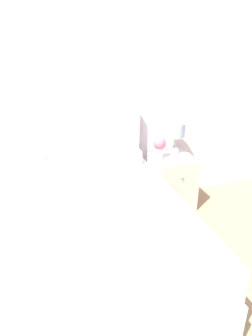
{
  "coord_description": "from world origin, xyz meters",
  "views": [
    {
      "loc": [
        -0.2,
        -3.09,
        1.95
      ],
      "look_at": [
        0.64,
        -0.55,
        0.7
      ],
      "focal_mm": 35.0,
      "sensor_mm": 36.0,
      "label": 1
    }
  ],
  "objects_px": {
    "flower_vase": "(160,146)",
    "table_lamp": "(175,132)",
    "bed": "(65,238)",
    "nightstand": "(172,182)",
    "alarm_clock": "(184,157)"
  },
  "relations": [
    {
      "from": "flower_vase",
      "to": "bed",
      "type": "bearing_deg",
      "value": -146.75
    },
    {
      "from": "bed",
      "to": "flower_vase",
      "type": "distance_m",
      "value": 1.39
    },
    {
      "from": "bed",
      "to": "flower_vase",
      "type": "height_order",
      "value": "bed"
    },
    {
      "from": "bed",
      "to": "table_lamp",
      "type": "relative_size",
      "value": 5.58
    },
    {
      "from": "table_lamp",
      "to": "alarm_clock",
      "type": "height_order",
      "value": "table_lamp"
    },
    {
      "from": "flower_vase",
      "to": "table_lamp",
      "type": "bearing_deg",
      "value": 14.8
    },
    {
      "from": "flower_vase",
      "to": "alarm_clock",
      "type": "xyz_separation_m",
      "value": [
        0.23,
        -0.11,
        -0.1
      ]
    },
    {
      "from": "bed",
      "to": "nightstand",
      "type": "bearing_deg",
      "value": 28.87
    },
    {
      "from": "nightstand",
      "to": "alarm_clock",
      "type": "bearing_deg",
      "value": -46.85
    },
    {
      "from": "nightstand",
      "to": "alarm_clock",
      "type": "height_order",
      "value": "alarm_clock"
    },
    {
      "from": "bed",
      "to": "nightstand",
      "type": "height_order",
      "value": "bed"
    },
    {
      "from": "table_lamp",
      "to": "flower_vase",
      "type": "relative_size",
      "value": 1.53
    },
    {
      "from": "bed",
      "to": "alarm_clock",
      "type": "height_order",
      "value": "bed"
    },
    {
      "from": "nightstand",
      "to": "flower_vase",
      "type": "xyz_separation_m",
      "value": [
        -0.15,
        0.03,
        0.43
      ]
    },
    {
      "from": "table_lamp",
      "to": "alarm_clock",
      "type": "relative_size",
      "value": 4.95
    }
  ]
}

